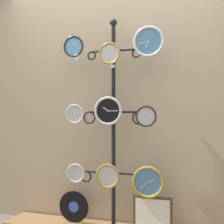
% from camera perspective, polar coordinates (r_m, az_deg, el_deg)
% --- Properties ---
extents(shop_wall, '(4.40, 0.04, 2.80)m').
position_cam_1_polar(shop_wall, '(3.23, 1.08, 3.76)').
color(shop_wall, tan).
rests_on(shop_wall, ground_plane).
extents(display_stand, '(0.70, 0.39, 2.11)m').
position_cam_1_polar(display_stand, '(3.11, 0.27, -8.74)').
color(display_stand, black).
rests_on(display_stand, ground_plane).
extents(clock_top_left, '(0.22, 0.04, 0.22)m').
position_cam_1_polar(clock_top_left, '(3.19, -7.01, 11.78)').
color(clock_top_left, '#60A8DB').
extents(clock_top_center, '(0.22, 0.04, 0.22)m').
position_cam_1_polar(clock_top_center, '(3.04, -0.42, 10.68)').
color(clock_top_center, silver).
extents(clock_top_right, '(0.29, 0.04, 0.29)m').
position_cam_1_polar(clock_top_right, '(2.94, 6.72, 12.66)').
color(clock_top_right, '#4C84B2').
extents(clock_middle_left, '(0.19, 0.04, 0.19)m').
position_cam_1_polar(clock_middle_left, '(3.10, -6.79, -0.37)').
color(clock_middle_left, silver).
extents(clock_middle_center, '(0.28, 0.04, 0.28)m').
position_cam_1_polar(clock_middle_center, '(3.00, -0.70, 0.21)').
color(clock_middle_center, black).
extents(clock_middle_right, '(0.20, 0.04, 0.20)m').
position_cam_1_polar(clock_middle_right, '(2.89, 6.25, -0.78)').
color(clock_middle_right, silver).
extents(clock_bottom_left, '(0.19, 0.04, 0.19)m').
position_cam_1_polar(clock_bottom_left, '(3.19, -6.64, -11.04)').
color(clock_bottom_left, silver).
extents(clock_bottom_center, '(0.24, 0.04, 0.24)m').
position_cam_1_polar(clock_bottom_center, '(3.06, -0.78, -11.63)').
color(clock_bottom_center, silver).
extents(clock_bottom_right, '(0.30, 0.04, 0.30)m').
position_cam_1_polar(clock_bottom_right, '(2.97, 6.64, -12.61)').
color(clock_bottom_right, '#4C84B2').
extents(vinyl_record, '(0.32, 0.01, 0.32)m').
position_cam_1_polar(vinyl_record, '(3.34, -7.00, -16.82)').
color(vinyl_record, black).
rests_on(vinyl_record, low_shelf).
extents(picture_frame, '(0.36, 0.02, 0.35)m').
position_cam_1_polar(picture_frame, '(3.06, 7.44, -18.19)').
color(picture_frame, '#4C381E').
rests_on(picture_frame, low_shelf).
extents(price_tag_upper, '(0.04, 0.00, 0.03)m').
position_cam_1_polar(price_tag_upper, '(3.16, -6.53, 9.63)').
color(price_tag_upper, white).
extents(price_tag_mid, '(0.04, 0.00, 0.03)m').
position_cam_1_polar(price_tag_mid, '(3.01, 0.11, 8.39)').
color(price_tag_mid, white).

